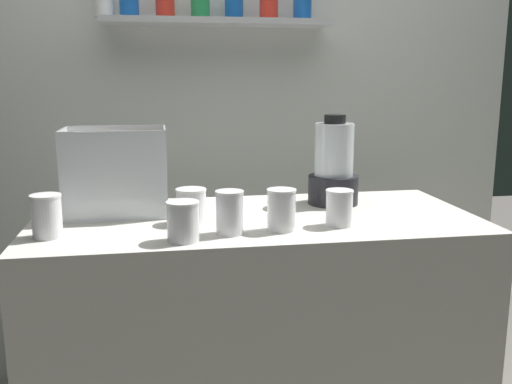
{
  "coord_description": "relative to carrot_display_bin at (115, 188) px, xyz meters",
  "views": [
    {
      "loc": [
        -0.29,
        -1.74,
        1.34
      ],
      "look_at": [
        0.0,
        0.0,
        0.98
      ],
      "focal_mm": 39.97,
      "sensor_mm": 36.0,
      "label": 1
    }
  ],
  "objects": [
    {
      "name": "carrot_display_bin",
      "position": [
        0.0,
        0.0,
        0.0
      ],
      "size": [
        0.32,
        0.2,
        0.28
      ],
      "color": "white",
      "rests_on": "counter"
    },
    {
      "name": "juice_cup_beet_right",
      "position": [
        0.33,
        -0.29,
        -0.03
      ],
      "size": [
        0.08,
        0.08,
        0.12
      ],
      "color": "white",
      "rests_on": "counter"
    },
    {
      "name": "juice_cup_carrot_left",
      "position": [
        0.2,
        -0.34,
        -0.04
      ],
      "size": [
        0.09,
        0.09,
        0.11
      ],
      "color": "white",
      "rests_on": "counter"
    },
    {
      "name": "juice_cup_beet_rightmost",
      "position": [
        0.67,
        -0.26,
        -0.04
      ],
      "size": [
        0.08,
        0.08,
        0.11
      ],
      "color": "white",
      "rests_on": "counter"
    },
    {
      "name": "juice_cup_carrot_far_left",
      "position": [
        -0.17,
        -0.25,
        -0.03
      ],
      "size": [
        0.09,
        0.09,
        0.12
      ],
      "color": "white",
      "rests_on": "counter"
    },
    {
      "name": "back_wall_unit",
      "position": [
        0.44,
        0.66,
        0.27
      ],
      "size": [
        2.6,
        0.24,
        2.5
      ],
      "color": "silver",
      "rests_on": "ground_plane"
    },
    {
      "name": "juice_cup_mango_far_right",
      "position": [
        0.49,
        -0.28,
        -0.03
      ],
      "size": [
        0.09,
        0.09,
        0.12
      ],
      "color": "white",
      "rests_on": "counter"
    },
    {
      "name": "blender_pitcher",
      "position": [
        0.74,
        0.03,
        0.04
      ],
      "size": [
        0.17,
        0.17,
        0.31
      ],
      "color": "black",
      "rests_on": "counter"
    },
    {
      "name": "juice_cup_pomegranate_middle",
      "position": [
        0.23,
        -0.15,
        -0.04
      ],
      "size": [
        0.09,
        0.09,
        0.11
      ],
      "color": "white",
      "rests_on": "counter"
    },
    {
      "name": "counter",
      "position": [
        0.44,
        -0.11,
        -0.54
      ],
      "size": [
        1.4,
        0.64,
        0.9
      ],
      "primitive_type": "cube",
      "color": "beige",
      "rests_on": "ground_plane"
    }
  ]
}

